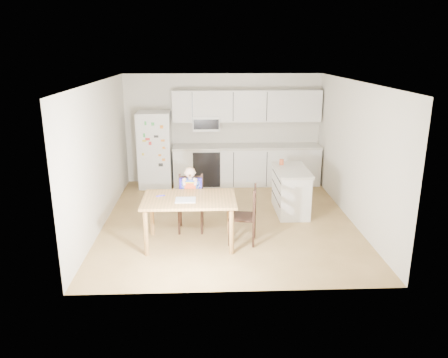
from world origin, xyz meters
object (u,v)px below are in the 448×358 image
kitchen_island (291,190)px  red_cup (282,162)px  refrigerator (155,150)px  chair_booster (191,192)px  chair_side (248,211)px  dining_table (189,204)px

kitchen_island → red_cup: 0.59m
refrigerator → kitchen_island: size_ratio=1.46×
red_cup → chair_booster: (-1.75, -1.08, -0.23)m
red_cup → chair_side: red_cup is taller
kitchen_island → red_cup: bearing=113.5°
refrigerator → chair_side: (1.82, -3.13, -0.31)m
dining_table → chair_side: 0.96m
kitchen_island → dining_table: (-1.89, -1.37, 0.25)m
refrigerator → red_cup: refrigerator is taller
refrigerator → red_cup: size_ratio=15.71×
chair_booster → chair_side: 1.12m
chair_side → red_cup: bearing=163.3°
refrigerator → chair_booster: (0.88, -2.55, -0.17)m
chair_side → chair_booster: bearing=-112.6°
refrigerator → chair_booster: refrigerator is taller
red_cup → kitchen_island: bearing=-66.5°
kitchen_island → chair_booster: (-1.88, -0.76, 0.25)m
dining_table → chair_side: bearing=2.1°
kitchen_island → red_cup: (-0.14, 0.32, 0.48)m
dining_table → kitchen_island: bearing=36.1°
red_cup → chair_side: (-0.80, -1.66, -0.38)m
chair_booster → chair_side: size_ratio=1.19×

